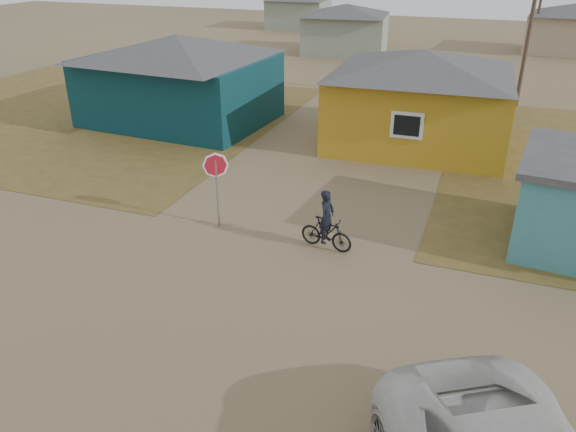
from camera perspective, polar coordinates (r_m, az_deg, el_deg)
name	(u,v)px	position (r m, az deg, el deg)	size (l,w,h in m)	color
ground	(211,315)	(13.20, -7.85, -9.97)	(120.00, 120.00, 0.00)	olive
grass_nw	(82,113)	(30.50, -20.24, 9.83)	(20.00, 18.00, 0.00)	brown
house_teal	(179,78)	(27.26, -11.02, 13.61)	(8.93, 7.08, 4.00)	#092E36
house_yellow	(420,97)	(24.15, 13.26, 11.71)	(7.72, 6.76, 3.90)	#B8891C
house_pale_west	(346,28)	(45.13, 5.89, 18.47)	(7.04, 6.15, 3.60)	gray
house_beige_east	(570,28)	(49.86, 26.73, 16.71)	(6.95, 6.05, 3.60)	tan
house_pale_north	(299,10)	(58.88, 1.09, 20.24)	(6.28, 5.81, 3.40)	gray
utility_pole_near	(531,23)	(31.52, 23.44, 17.55)	(1.40, 0.20, 8.00)	#4D3A2E
stop_sign	(216,173)	(16.39, -7.32, 4.40)	(0.76, 0.14, 2.33)	gray
cyclist	(326,228)	(15.48, 3.92, -1.21)	(1.60, 0.69, 1.75)	black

